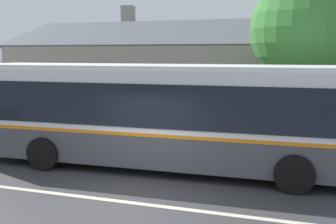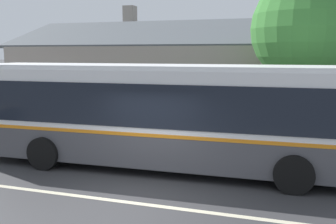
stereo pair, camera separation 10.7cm
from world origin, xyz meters
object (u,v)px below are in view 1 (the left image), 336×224
object	(u,v)px
transit_bus	(163,113)
bench_down_street	(86,124)
bench_by_building	(5,120)
street_tree_primary	(308,33)

from	to	relation	value
transit_bus	bench_down_street	size ratio (longest dim) A/B	6.81
bench_by_building	transit_bus	bearing A→B (deg)	-18.92
street_tree_primary	bench_down_street	bearing A→B (deg)	-170.82
transit_bus	bench_by_building	world-z (taller)	transit_bus
transit_bus	bench_down_street	bearing A→B (deg)	145.28
bench_by_building	street_tree_primary	world-z (taller)	street_tree_primary
bench_by_building	street_tree_primary	distance (m)	13.04
street_tree_primary	bench_by_building	bearing A→B (deg)	-172.82
bench_by_building	bench_down_street	xyz separation A→B (m)	(3.87, 0.18, 0.01)
transit_bus	street_tree_primary	world-z (taller)	street_tree_primary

